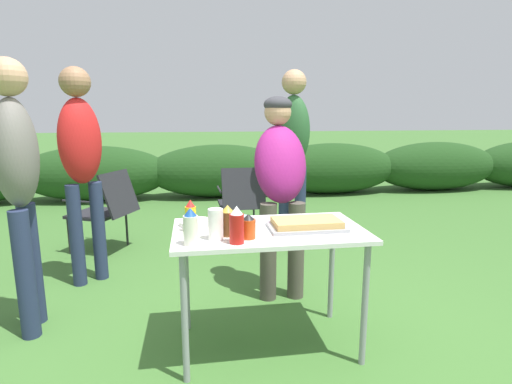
% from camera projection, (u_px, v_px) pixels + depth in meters
% --- Properties ---
extents(ground_plane, '(60.00, 60.00, 0.00)m').
position_uv_depth(ground_plane, '(268.00, 344.00, 2.46)').
color(ground_plane, '#3D6B2D').
extents(shrub_hedge, '(14.40, 0.90, 0.89)m').
position_uv_depth(shrub_hedge, '(219.00, 171.00, 6.77)').
color(shrub_hedge, '#1E4219').
rests_on(shrub_hedge, ground).
extents(folding_table, '(1.10, 0.64, 0.74)m').
position_uv_depth(folding_table, '(269.00, 241.00, 2.33)').
color(folding_table, silver).
rests_on(folding_table, ground).
extents(food_tray, '(0.44, 0.25, 0.06)m').
position_uv_depth(food_tray, '(306.00, 224.00, 2.31)').
color(food_tray, '#9E9EA3').
rests_on(food_tray, folding_table).
extents(plate_stack, '(0.20, 0.20, 0.03)m').
position_uv_depth(plate_stack, '(196.00, 223.00, 2.39)').
color(plate_stack, white).
rests_on(plate_stack, folding_table).
extents(mixing_bowl, '(0.22, 0.22, 0.07)m').
position_uv_depth(mixing_bowl, '(238.00, 221.00, 2.34)').
color(mixing_bowl, '#99B2CC').
rests_on(mixing_bowl, folding_table).
extents(paper_cup_stack, '(0.08, 0.08, 0.17)m').
position_uv_depth(paper_cup_stack, '(216.00, 224.00, 2.10)').
color(paper_cup_stack, white).
rests_on(paper_cup_stack, folding_table).
extents(hot_sauce_bottle, '(0.08, 0.08, 0.13)m').
position_uv_depth(hot_sauce_bottle, '(248.00, 227.00, 2.12)').
color(hot_sauce_bottle, '#CC4214').
rests_on(hot_sauce_bottle, folding_table).
extents(mayo_bottle, '(0.08, 0.08, 0.19)m').
position_uv_depth(mayo_bottle, '(191.00, 227.00, 2.01)').
color(mayo_bottle, silver).
rests_on(mayo_bottle, folding_table).
extents(ketchup_bottle, '(0.08, 0.08, 0.20)m').
position_uv_depth(ketchup_bottle, '(237.00, 226.00, 2.04)').
color(ketchup_bottle, red).
rests_on(ketchup_bottle, folding_table).
extents(mustard_bottle, '(0.06, 0.06, 0.18)m').
position_uv_depth(mustard_bottle, '(191.00, 216.00, 2.25)').
color(mustard_bottle, yellow).
rests_on(mustard_bottle, folding_table).
extents(beer_bottle, '(0.08, 0.08, 0.17)m').
position_uv_depth(beer_bottle, '(228.00, 221.00, 2.17)').
color(beer_bottle, brown).
rests_on(beer_bottle, folding_table).
extents(standing_person_in_navy_coat, '(0.40, 0.49, 1.53)m').
position_uv_depth(standing_person_in_navy_coat, '(280.00, 176.00, 3.01)').
color(standing_person_in_navy_coat, '#4C473D').
rests_on(standing_person_in_navy_coat, ground).
extents(standing_person_in_dark_puffer, '(0.42, 0.40, 1.76)m').
position_uv_depth(standing_person_in_dark_puffer, '(81.00, 154.00, 3.18)').
color(standing_person_in_dark_puffer, '#232D4C').
rests_on(standing_person_in_dark_puffer, ground).
extents(standing_person_in_olive_jacket, '(0.31, 0.39, 1.72)m').
position_uv_depth(standing_person_in_olive_jacket, '(17.00, 172.00, 2.44)').
color(standing_person_in_olive_jacket, '#232D4C').
rests_on(standing_person_in_olive_jacket, ground).
extents(standing_person_in_gray_fleece, '(0.43, 0.43, 1.82)m').
position_uv_depth(standing_person_in_gray_fleece, '(293.00, 142.00, 4.00)').
color(standing_person_in_gray_fleece, '#232D4C').
rests_on(standing_person_in_gray_fleece, ground).
extents(camp_chair_green_behind_table, '(0.73, 0.67, 0.83)m').
position_uv_depth(camp_chair_green_behind_table, '(106.00, 207.00, 4.06)').
color(camp_chair_green_behind_table, '#232328').
rests_on(camp_chair_green_behind_table, ground).
extents(camp_chair_near_hedge, '(0.50, 0.61, 0.83)m').
position_uv_depth(camp_chair_near_hedge, '(241.00, 199.00, 4.42)').
color(camp_chair_near_hedge, '#232328').
rests_on(camp_chair_near_hedge, ground).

